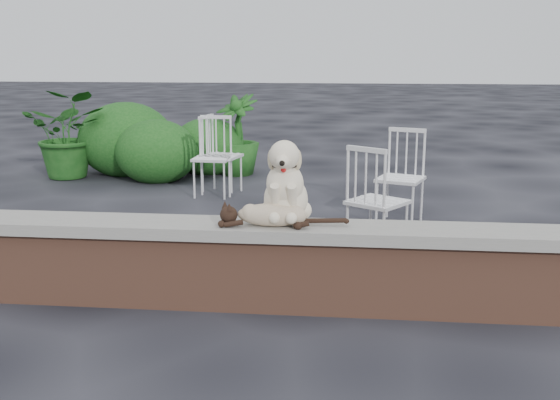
# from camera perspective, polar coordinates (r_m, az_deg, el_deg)

# --- Properties ---
(ground) EXTENTS (60.00, 60.00, 0.00)m
(ground) POSITION_cam_1_polar(r_m,az_deg,el_deg) (4.57, 3.98, -9.25)
(ground) COLOR black
(ground) RESTS_ON ground
(brick_wall) EXTENTS (6.00, 0.30, 0.50)m
(brick_wall) POSITION_cam_1_polar(r_m,az_deg,el_deg) (4.48, 4.03, -6.29)
(brick_wall) COLOR brown
(brick_wall) RESTS_ON ground
(capstone) EXTENTS (6.20, 0.40, 0.08)m
(capstone) POSITION_cam_1_polar(r_m,az_deg,el_deg) (4.40, 4.09, -2.71)
(capstone) COLOR slate
(capstone) RESTS_ON brick_wall
(dog) EXTENTS (0.38, 0.50, 0.57)m
(dog) POSITION_cam_1_polar(r_m,az_deg,el_deg) (4.44, 0.51, 1.81)
(dog) COLOR beige
(dog) RESTS_ON capstone
(cat) EXTENTS (1.00, 0.25, 0.17)m
(cat) POSITION_cam_1_polar(r_m,az_deg,el_deg) (4.34, -0.74, -1.17)
(cat) COLOR tan
(cat) RESTS_ON capstone
(chair_d) EXTENTS (0.72, 0.72, 0.94)m
(chair_d) POSITION_cam_1_polar(r_m,az_deg,el_deg) (6.71, 10.29, 1.94)
(chair_d) COLOR white
(chair_d) RESTS_ON ground
(chair_c) EXTENTS (0.78, 0.78, 0.94)m
(chair_c) POSITION_cam_1_polar(r_m,az_deg,el_deg) (5.67, 8.37, 0.01)
(chair_c) COLOR white
(chair_c) RESTS_ON ground
(chair_b) EXTENTS (0.59, 0.59, 0.94)m
(chair_b) POSITION_cam_1_polar(r_m,az_deg,el_deg) (7.90, -5.81, 3.71)
(chair_b) COLOR white
(chair_b) RESTS_ON ground
(chair_e) EXTENTS (0.67, 0.67, 0.94)m
(chair_e) POSITION_cam_1_polar(r_m,az_deg,el_deg) (8.04, -5.06, 3.88)
(chair_e) COLOR white
(chair_e) RESTS_ON ground
(potted_plant_a) EXTENTS (1.14, 1.01, 1.20)m
(potted_plant_a) POSITION_cam_1_polar(r_m,az_deg,el_deg) (9.43, -17.63, 5.44)
(potted_plant_a) COLOR #134313
(potted_plant_a) RESTS_ON ground
(potted_plant_b) EXTENTS (0.86, 0.86, 1.11)m
(potted_plant_b) POSITION_cam_1_polar(r_m,az_deg,el_deg) (9.24, -3.75, 5.61)
(potted_plant_b) COLOR #134313
(potted_plant_b) RESTS_ON ground
(shrubbery) EXTENTS (2.30, 1.61, 1.06)m
(shrubbery) POSITION_cam_1_polar(r_m,az_deg,el_deg) (9.33, -10.81, 4.67)
(shrubbery) COLOR #134313
(shrubbery) RESTS_ON ground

